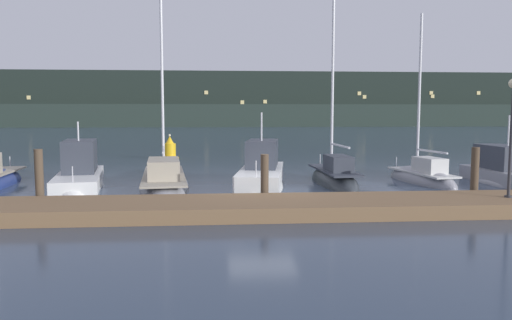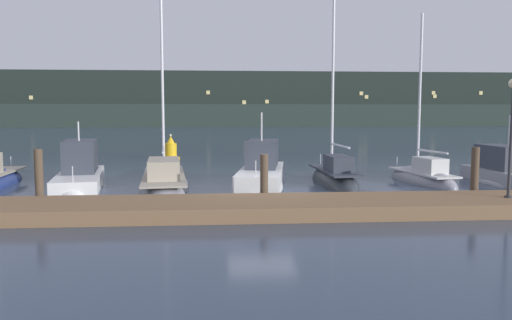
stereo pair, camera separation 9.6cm
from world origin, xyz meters
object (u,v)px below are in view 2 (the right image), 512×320
sailboat_berth_6 (334,181)px  motorboat_berth_8 (507,177)px  sailboat_berth_7 (422,180)px  dock_lamppost (512,118)px  motorboat_berth_5 (261,179)px  channel_buoy (171,150)px  sailboat_berth_4 (164,182)px  motorboat_berth_3 (80,178)px

sailboat_berth_6 → motorboat_berth_8: bearing=-4.7°
sailboat_berth_7 → motorboat_berth_8: sailboat_berth_7 is taller
motorboat_berth_8 → dock_lamppost: 7.35m
motorboat_berth_5 → motorboat_berth_8: (11.09, 0.19, -0.06)m
dock_lamppost → sailboat_berth_7: bearing=90.6°
channel_buoy → dock_lamppost: dock_lamppost is taller
motorboat_berth_5 → sailboat_berth_6: bearing=13.8°
sailboat_berth_7 → motorboat_berth_8: (3.57, -0.81, 0.19)m
sailboat_berth_4 → dock_lamppost: sailboat_berth_4 is taller
motorboat_berth_5 → motorboat_berth_3: bearing=170.4°
sailboat_berth_4 → channel_buoy: sailboat_berth_4 is taller
sailboat_berth_4 → motorboat_berth_8: bearing=-2.1°
motorboat_berth_3 → motorboat_berth_5: bearing=-9.6°
channel_buoy → dock_lamppost: 22.60m
motorboat_berth_3 → channel_buoy: 11.94m
motorboat_berth_5 → sailboat_berth_7: bearing=7.6°
sailboat_berth_7 → dock_lamppost: (0.07, -6.67, 2.92)m
sailboat_berth_6 → motorboat_berth_5: bearing=-166.2°
motorboat_berth_5 → motorboat_berth_8: bearing=1.0°
motorboat_berth_3 → channel_buoy: (2.90, 11.58, 0.28)m
motorboat_berth_3 → sailboat_berth_7: bearing=-1.2°
dock_lamppost → motorboat_berth_5: bearing=143.2°
sailboat_berth_7 → dock_lamppost: 7.28m
motorboat_berth_3 → sailboat_berth_6: bearing=-2.6°
channel_buoy → motorboat_berth_5: bearing=-68.7°
channel_buoy → motorboat_berth_3: bearing=-104.1°
motorboat_berth_5 → dock_lamppost: 9.84m
motorboat_berth_3 → dock_lamppost: (15.53, -7.01, 2.70)m
motorboat_berth_5 → sailboat_berth_6: 3.47m
channel_buoy → dock_lamppost: (12.63, -18.59, 2.42)m
sailboat_berth_7 → sailboat_berth_4: bearing=-178.8°
sailboat_berth_4 → dock_lamppost: bearing=-28.6°
dock_lamppost → motorboat_berth_8: bearing=59.2°
motorboat_berth_5 → sailboat_berth_7: sailboat_berth_7 is taller
motorboat_berth_8 → motorboat_berth_3: bearing=176.6°
sailboat_berth_4 → sailboat_berth_6: 7.57m
sailboat_berth_6 → sailboat_berth_7: 4.16m
motorboat_berth_5 → sailboat_berth_4: bearing=169.8°
motorboat_berth_3 → channel_buoy: bearing=75.9°
motorboat_berth_3 → sailboat_berth_4: (3.74, -0.58, -0.17)m
sailboat_berth_4 → dock_lamppost: (11.79, -6.42, 2.87)m
sailboat_berth_7 → motorboat_berth_8: size_ratio=1.43×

